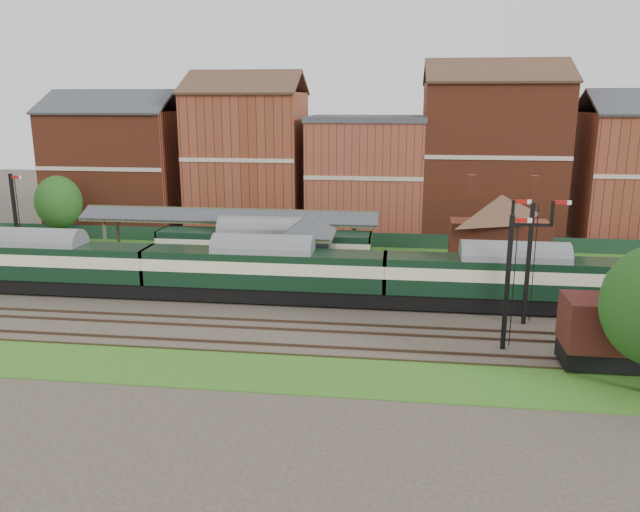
# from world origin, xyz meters

# --- Properties ---
(ground) EXTENTS (160.00, 160.00, 0.00)m
(ground) POSITION_xyz_m (0.00, 0.00, 0.00)
(ground) COLOR #473D33
(ground) RESTS_ON ground
(grass_back) EXTENTS (90.00, 4.50, 0.06)m
(grass_back) POSITION_xyz_m (0.00, 16.00, 0.03)
(grass_back) COLOR #2D6619
(grass_back) RESTS_ON ground
(grass_front) EXTENTS (90.00, 5.00, 0.06)m
(grass_front) POSITION_xyz_m (0.00, -12.00, 0.03)
(grass_front) COLOR #2D6619
(grass_front) RESTS_ON ground
(fence) EXTENTS (90.00, 0.12, 1.50)m
(fence) POSITION_xyz_m (0.00, 18.00, 0.75)
(fence) COLOR #193823
(fence) RESTS_ON ground
(platform) EXTENTS (55.00, 3.40, 1.00)m
(platform) POSITION_xyz_m (-5.00, 9.75, 0.50)
(platform) COLOR #2D2D2D
(platform) RESTS_ON ground
(signal_box) EXTENTS (5.40, 5.40, 6.00)m
(signal_box) POSITION_xyz_m (-3.00, 3.25, 3.19)
(signal_box) COLOR #54694B
(signal_box) RESTS_ON ground
(brick_hut) EXTENTS (3.20, 2.64, 2.94)m
(brick_hut) POSITION_xyz_m (5.00, 3.25, 1.20)
(brick_hut) COLOR brown
(brick_hut) RESTS_ON ground
(station_building) EXTENTS (8.10, 8.10, 5.90)m
(station_building) POSITION_xyz_m (12.00, 9.75, 3.96)
(station_building) COLOR brown
(station_building) RESTS_ON platform
(canopy) EXTENTS (26.00, 3.89, 4.08)m
(canopy) POSITION_xyz_m (-11.00, 9.75, 4.58)
(canopy) COLOR #484C2F
(canopy) RESTS_ON platform
(semaphore_bracket) EXTENTS (3.60, 0.25, 8.18)m
(semaphore_bracket) POSITION_xyz_m (12.04, -2.50, 4.63)
(semaphore_bracket) COLOR black
(semaphore_bracket) RESTS_ON ground
(semaphore_platform_end) EXTENTS (1.23, 0.25, 8.00)m
(semaphore_platform_end) POSITION_xyz_m (-29.98, 8.00, 4.16)
(semaphore_platform_end) COLOR black
(semaphore_platform_end) RESTS_ON ground
(semaphore_siding) EXTENTS (1.23, 0.25, 8.00)m
(semaphore_siding) POSITION_xyz_m (10.02, -7.00, 4.16)
(semaphore_siding) COLOR black
(semaphore_siding) RESTS_ON ground
(town_backdrop) EXTENTS (69.00, 10.00, 16.00)m
(town_backdrop) POSITION_xyz_m (-0.18, 25.00, 7.00)
(town_backdrop) COLOR brown
(town_backdrop) RESTS_ON ground
(dmu_train) EXTENTS (52.18, 2.74, 4.01)m
(dmu_train) POSITION_xyz_m (-5.85, 0.00, 2.35)
(dmu_train) COLOR black
(dmu_train) RESTS_ON ground
(platform_railcar) EXTENTS (17.61, 2.78, 4.06)m
(platform_railcar) POSITION_xyz_m (-7.25, 6.50, 2.38)
(platform_railcar) COLOR black
(platform_railcar) RESTS_ON ground
(goods_van_a) EXTENTS (6.85, 2.97, 4.15)m
(goods_van_a) POSITION_xyz_m (16.18, -9.00, 2.34)
(goods_van_a) COLOR black
(goods_van_a) RESTS_ON ground
(tree_back) EXTENTS (4.66, 4.66, 6.81)m
(tree_back) POSITION_xyz_m (-30.81, 16.63, 4.12)
(tree_back) COLOR #382619
(tree_back) RESTS_ON ground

